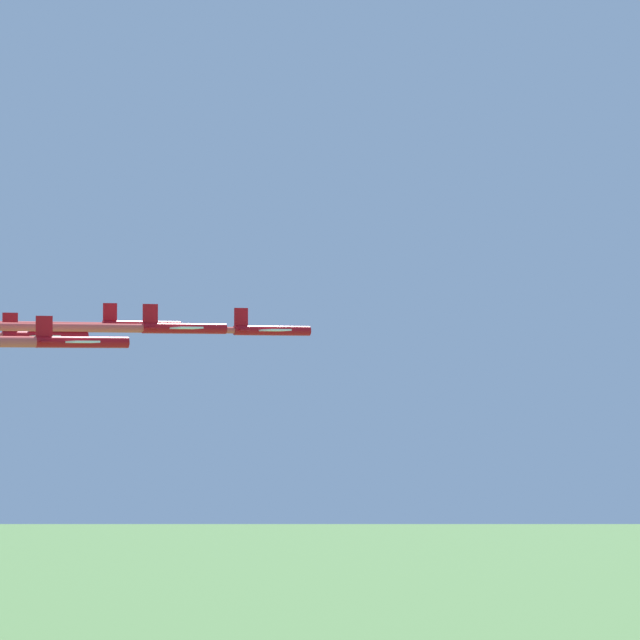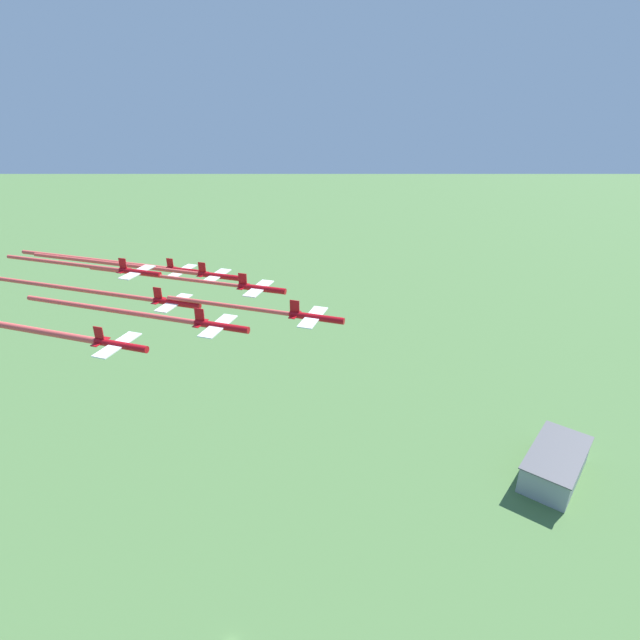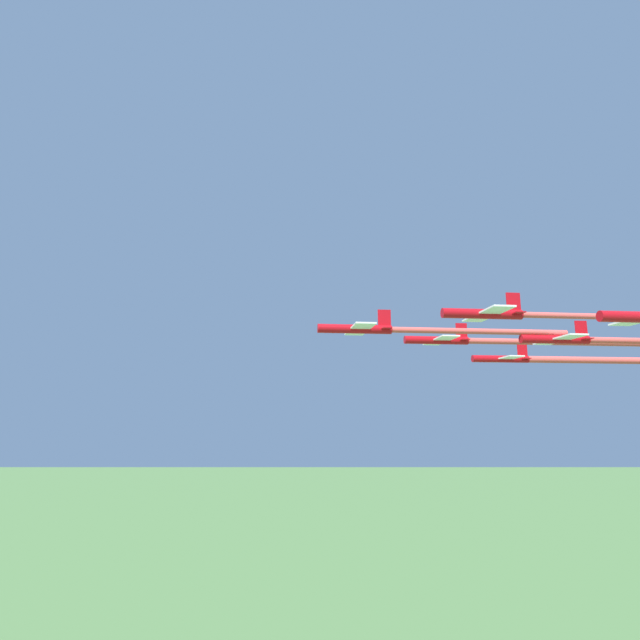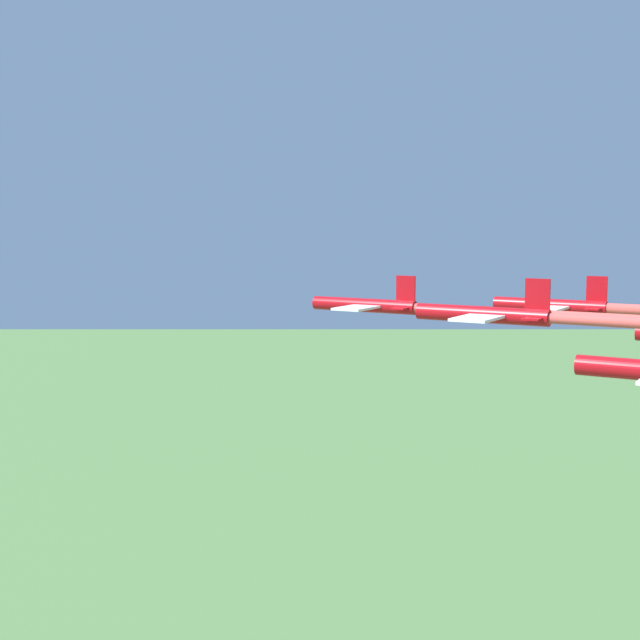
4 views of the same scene
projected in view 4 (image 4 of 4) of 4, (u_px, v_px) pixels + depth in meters
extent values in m
cylinder|color=#B20C14|center=(364.00, 305.00, 88.37)|extent=(5.03, 10.98, 1.37)
cube|color=white|center=(370.00, 306.00, 87.99)|extent=(10.82, 6.30, 0.22)
cube|color=#B20C14|center=(406.00, 290.00, 85.83)|extent=(0.83, 1.93, 2.73)
cube|color=#B20C14|center=(406.00, 307.00, 86.02)|extent=(4.20, 2.62, 0.15)
cylinder|color=#B20C14|center=(481.00, 314.00, 72.22)|extent=(5.03, 10.98, 1.37)
cube|color=white|center=(490.00, 315.00, 71.84)|extent=(10.82, 6.30, 0.22)
cube|color=#B20C14|center=(538.00, 296.00, 69.68)|extent=(0.83, 1.93, 2.73)
cube|color=#B20C14|center=(537.00, 318.00, 69.87)|extent=(4.20, 2.62, 0.15)
cylinder|color=#B20C14|center=(549.00, 306.00, 88.19)|extent=(5.03, 10.98, 1.37)
cube|color=white|center=(557.00, 306.00, 87.81)|extent=(10.82, 6.30, 0.22)
cube|color=#B20C14|center=(597.00, 290.00, 85.65)|extent=(0.83, 1.93, 2.73)
cube|color=#B20C14|center=(596.00, 308.00, 85.84)|extent=(4.20, 2.62, 0.15)
cylinder|color=#D84C47|center=(561.00, 316.00, 78.29)|extent=(10.29, 26.84, 0.89)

